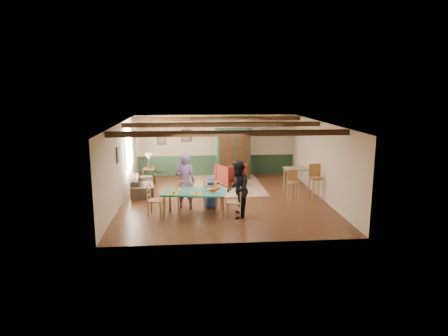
{
  "coord_description": "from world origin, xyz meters",
  "views": [
    {
      "loc": [
        -1.1,
        -13.54,
        3.91
      ],
      "look_at": [
        0.02,
        -0.07,
        1.15
      ],
      "focal_mm": 32.0,
      "sensor_mm": 36.0,
      "label": 1
    }
  ],
  "objects": [
    {
      "name": "armchair",
      "position": [
        0.46,
        2.05,
        0.45
      ],
      "size": [
        1.33,
        1.34,
        0.9
      ],
      "primitive_type": "imported",
      "rotation": [
        0.0,
        0.0,
        -2.62
      ],
      "color": "#42100D",
      "rests_on": "floor"
    },
    {
      "name": "dining_chair_end_left",
      "position": [
        -2.23,
        -1.6,
        0.5
      ],
      "size": [
        0.52,
        0.51,
        1.0
      ],
      "primitive_type": null,
      "rotation": [
        0.0,
        0.0,
        1.42
      ],
      "color": "#AB7F55",
      "rests_on": "floor"
    },
    {
      "name": "sofa",
      "position": [
        -2.95,
        1.18,
        0.3
      ],
      "size": [
        1.02,
        2.15,
        0.61
      ],
      "primitive_type": "imported",
      "rotation": [
        0.0,
        0.0,
        1.67
      ],
      "color": "#372C22",
      "rests_on": "floor"
    },
    {
      "name": "dining_chair_far_right",
      "position": [
        -0.5,
        -1.09,
        0.5
      ],
      "size": [
        0.51,
        0.52,
        1.0
      ],
      "primitive_type": null,
      "rotation": [
        0.0,
        0.0,
        2.99
      ],
      "color": "#AB7F55",
      "rests_on": "floor"
    },
    {
      "name": "end_table",
      "position": [
        -2.83,
        2.62,
        0.33
      ],
      "size": [
        0.55,
        0.55,
        0.65
      ],
      "primitive_type": null,
      "rotation": [
        0.0,
        0.0,
        0.03
      ],
      "color": "black",
      "rests_on": "floor"
    },
    {
      "name": "table_lamp",
      "position": [
        -2.83,
        2.62,
        0.95
      ],
      "size": [
        0.37,
        0.37,
        0.6
      ],
      "primitive_type": null,
      "rotation": [
        0.0,
        0.0,
        -0.11
      ],
      "color": "#D8BD8C",
      "rests_on": "end_table"
    },
    {
      "name": "wall_right",
      "position": [
        3.5,
        0.0,
        1.35
      ],
      "size": [
        0.02,
        8.0,
        2.7
      ],
      "primitive_type": "cube",
      "color": "beige",
      "rests_on": "floor"
    },
    {
      "name": "wall_back",
      "position": [
        0.0,
        4.0,
        1.35
      ],
      "size": [
        7.0,
        0.02,
        2.7
      ],
      "primitive_type": "cube",
      "color": "beige",
      "rests_on": "floor"
    },
    {
      "name": "person_child",
      "position": [
        -0.49,
        -1.0,
        0.53
      ],
      "size": [
        0.56,
        0.41,
        1.06
      ],
      "primitive_type": "imported",
      "rotation": [
        0.0,
        0.0,
        2.99
      ],
      "color": "#2852A1",
      "rests_on": "floor"
    },
    {
      "name": "dining_chair_end_right",
      "position": [
        0.17,
        -1.95,
        0.5
      ],
      "size": [
        0.52,
        0.51,
        1.0
      ],
      "primitive_type": null,
      "rotation": [
        0.0,
        0.0,
        -1.72
      ],
      "color": "#AB7F55",
      "rests_on": "floor"
    },
    {
      "name": "place_setting_far_right",
      "position": [
        -0.42,
        -1.6,
        0.84
      ],
      "size": [
        0.46,
        0.37,
        0.11
      ],
      "primitive_type": null,
      "rotation": [
        0.0,
        0.0,
        -0.15
      ],
      "color": "gold",
      "rests_on": "dining_table"
    },
    {
      "name": "place_setting_far_left",
      "position": [
        -1.57,
        -1.43,
        0.84
      ],
      "size": [
        0.46,
        0.37,
        0.11
      ],
      "primitive_type": null,
      "rotation": [
        0.0,
        0.0,
        -0.15
      ],
      "color": "gold",
      "rests_on": "dining_table"
    },
    {
      "name": "ceiling_beam_mid",
      "position": [
        0.0,
        0.4,
        2.61
      ],
      "size": [
        6.95,
        0.16,
        0.16
      ],
      "primitive_type": "cube",
      "color": "black",
      "rests_on": "ceiling"
    },
    {
      "name": "counter_table",
      "position": [
        2.89,
        0.7,
        0.47
      ],
      "size": [
        1.13,
        0.66,
        0.94
      ],
      "primitive_type": null,
      "rotation": [
        0.0,
        0.0,
        0.01
      ],
      "color": "#B3A88B",
      "rests_on": "floor"
    },
    {
      "name": "bar_stool_right",
      "position": [
        3.22,
        -0.34,
        0.63
      ],
      "size": [
        0.47,
        0.51,
        1.27
      ],
      "primitive_type": null,
      "rotation": [
        0.0,
        0.0,
        0.05
      ],
      "color": "#A4733F",
      "rests_on": "floor"
    },
    {
      "name": "dining_table",
      "position": [
        -1.03,
        -1.77,
        0.39
      ],
      "size": [
        2.03,
        1.32,
        0.79
      ],
      "primitive_type": null,
      "rotation": [
        0.0,
        0.0,
        -0.15
      ],
      "color": "#226D60",
      "rests_on": "floor"
    },
    {
      "name": "floor",
      "position": [
        0.0,
        0.0,
        0.0
      ],
      "size": [
        8.0,
        8.0,
        0.0
      ],
      "primitive_type": "plane",
      "color": "#482414",
      "rests_on": "ground"
    },
    {
      "name": "place_setting_near_center",
      "position": [
        -0.97,
        -2.05,
        0.84
      ],
      "size": [
        0.46,
        0.37,
        0.11
      ],
      "primitive_type": null,
      "rotation": [
        0.0,
        0.0,
        -0.15
      ],
      "color": "gold",
      "rests_on": "dining_table"
    },
    {
      "name": "ceiling_beam_front",
      "position": [
        0.0,
        -2.3,
        2.61
      ],
      "size": [
        6.95,
        0.16,
        0.16
      ],
      "primitive_type": "cube",
      "color": "black",
      "rests_on": "ceiling"
    },
    {
      "name": "bar_stool_left",
      "position": [
        2.42,
        -0.37,
        0.54
      ],
      "size": [
        0.43,
        0.46,
        1.08
      ],
      "primitive_type": null,
      "rotation": [
        0.0,
        0.0,
        0.11
      ],
      "color": "#A4733F",
      "rests_on": "floor"
    },
    {
      "name": "window_left",
      "position": [
        -3.47,
        1.7,
        1.55
      ],
      "size": [
        0.06,
        1.6,
        1.3
      ],
      "primitive_type": null,
      "color": "white",
      "rests_on": "wall_left"
    },
    {
      "name": "picture_left_wall",
      "position": [
        -3.47,
        -0.6,
        1.75
      ],
      "size": [
        0.04,
        0.42,
        0.52
      ],
      "primitive_type": null,
      "color": "#7C735A",
      "rests_on": "wall_left"
    },
    {
      "name": "ceiling",
      "position": [
        0.0,
        0.0,
        2.7
      ],
      "size": [
        7.0,
        8.0,
        0.02
      ],
      "primitive_type": "cube",
      "color": "silver",
      "rests_on": "wall_back"
    },
    {
      "name": "wall_left",
      "position": [
        -3.5,
        0.0,
        1.35
      ],
      "size": [
        0.02,
        8.0,
        2.7
      ],
      "primitive_type": "cube",
      "color": "beige",
      "rests_on": "floor"
    },
    {
      "name": "person_man",
      "position": [
        -1.32,
        -0.88,
        0.91
      ],
      "size": [
        0.72,
        0.53,
        1.82
      ],
      "primitive_type": "imported",
      "rotation": [
        0.0,
        0.0,
        2.99
      ],
      "color": "#7B5796",
      "rests_on": "floor"
    },
    {
      "name": "wainscot_back",
      "position": [
        0.0,
        3.98,
        0.45
      ],
      "size": [
        6.95,
        0.03,
        0.9
      ],
      "primitive_type": "cube",
      "color": "#1C3321",
      "rests_on": "floor"
    },
    {
      "name": "picture_back_a",
      "position": [
        -1.3,
        3.97,
        1.8
      ],
      "size": [
        0.45,
        0.04,
        0.55
      ],
      "primitive_type": null,
      "color": "#7C735A",
      "rests_on": "wall_back"
    },
    {
      "name": "cat",
      "position": [
        -0.47,
        -1.96,
        0.88
      ],
      "size": [
        0.4,
        0.2,
        0.19
      ],
      "primitive_type": null,
      "rotation": [
        0.0,
        0.0,
        -0.15
      ],
      "color": "#D15624",
      "rests_on": "dining_table"
    },
    {
      "name": "person_woman",
      "position": [
        0.27,
        -1.97,
        0.87
      ],
      "size": [
        0.77,
        0.93,
        1.74
      ],
      "primitive_type": "imported",
      "rotation": [
        0.0,
        0.0,
        -1.72
      ],
      "color": "black",
      "rests_on": "floor"
    },
    {
      "name": "armoire",
      "position": [
        0.7,
        3.21,
        1.08
      ],
      "size": [
        1.56,
        0.7,
        2.17
      ],
      "primitive_type": "cube",
      "rotation": [
        0.0,
        0.0,
        0.06
      ],
      "color": "#163924",
      "rests_on": "floor"
    },
    {
      "name": "place_setting_near_left",
      "position": [
        -1.64,
        -1.95,
        0.84
      ],
      "size": [
        0.46,
        0.37,
        0.11
      ],
      "primitive_type": null,
      "rotation": [
        0.0,
        0.0,
        -0.15
      ],
      "color": "gold",
      "rests_on": "dining_table"
    },
    {
      "name": "ceiling_beam_back",
      "position": [
        0.0,
        3.0,
        2.61
      ],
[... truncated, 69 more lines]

